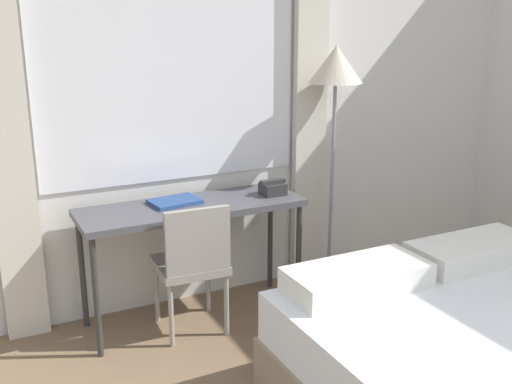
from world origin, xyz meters
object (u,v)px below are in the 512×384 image
Objects in this scene: desk_chair at (193,260)px; telephone at (273,188)px; book at (175,201)px; desk at (192,215)px; standing_lamp at (335,88)px.

desk_chair is 0.71m from telephone.
book is (-0.63, 0.10, -0.03)m from telephone.
book is (-0.01, 0.25, 0.30)m from desk_chair.
book reaches higher than desk.
standing_lamp is at bearing -1.46° from book.
desk_chair is at bearing -111.85° from desk.
desk is 0.29m from desk_chair.
telephone is at bearing -3.65° from desk.
desk_chair reaches higher than desk.
desk is at bearing 176.35° from telephone.
desk is 4.35× the size of book.
telephone reaches higher than desk.
telephone is (-0.50, -0.07, -0.61)m from standing_lamp.
standing_lamp is 10.09× the size of telephone.
desk is 0.13m from book.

